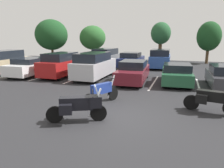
# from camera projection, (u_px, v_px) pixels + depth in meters

# --- Properties ---
(ground) EXTENTS (44.00, 44.00, 0.10)m
(ground) POSITION_uv_depth(u_px,v_px,m) (111.00, 118.00, 8.29)
(ground) COLOR #262628
(motorcycle_touring) EXTENTS (2.07, 1.27, 1.38)m
(motorcycle_touring) POSITION_uv_depth(u_px,v_px,m) (79.00, 105.00, 7.63)
(motorcycle_touring) COLOR black
(motorcycle_touring) RESTS_ON ground
(motorcycle_second) EXTENTS (2.16, 0.95, 1.36)m
(motorcycle_second) POSITION_uv_depth(u_px,v_px,m) (213.00, 98.00, 8.52)
(motorcycle_second) COLOR black
(motorcycle_second) RESTS_ON ground
(motorcycle_third) EXTENTS (1.05, 2.06, 1.27)m
(motorcycle_third) POSITION_uv_depth(u_px,v_px,m) (102.00, 92.00, 9.78)
(motorcycle_third) COLOR black
(motorcycle_third) RESTS_ON ground
(parking_stripes) EXTENTS (26.07, 4.70, 0.01)m
(parking_stripes) POSITION_uv_depth(u_px,v_px,m) (133.00, 81.00, 14.85)
(parking_stripes) COLOR silver
(parking_stripes) RESTS_ON ground
(car_tan) EXTENTS (1.99, 4.85, 1.97)m
(car_tan) POSITION_uv_depth(u_px,v_px,m) (4.00, 62.00, 17.90)
(car_tan) COLOR tan
(car_tan) RESTS_ON ground
(car_white) EXTENTS (2.15, 4.65, 1.44)m
(car_white) POSITION_uv_depth(u_px,v_px,m) (31.00, 67.00, 17.02)
(car_white) COLOR white
(car_white) RESTS_ON ground
(car_red) EXTENTS (1.83, 4.59, 1.89)m
(car_red) POSITION_uv_depth(u_px,v_px,m) (62.00, 65.00, 16.61)
(car_red) COLOR maroon
(car_red) RESTS_ON ground
(car_silver) EXTENTS (1.90, 4.84, 1.96)m
(car_silver) POSITION_uv_depth(u_px,v_px,m) (94.00, 65.00, 15.77)
(car_silver) COLOR #B7B7BC
(car_silver) RESTS_ON ground
(car_maroon) EXTENTS (2.06, 4.92, 1.51)m
(car_maroon) POSITION_uv_depth(u_px,v_px,m) (133.00, 72.00, 14.56)
(car_maroon) COLOR maroon
(car_maroon) RESTS_ON ground
(car_green) EXTENTS (2.15, 4.42, 1.38)m
(car_green) POSITION_uv_depth(u_px,v_px,m) (176.00, 74.00, 14.00)
(car_green) COLOR #235638
(car_green) RESTS_ON ground
(car_far_grey) EXTENTS (2.30, 4.89, 1.89)m
(car_far_grey) POSITION_uv_depth(u_px,v_px,m) (107.00, 57.00, 22.86)
(car_far_grey) COLOR slate
(car_far_grey) RESTS_ON ground
(car_far_navy) EXTENTS (1.96, 4.69, 1.56)m
(car_far_navy) POSITION_uv_depth(u_px,v_px,m) (131.00, 60.00, 21.59)
(car_far_navy) COLOR navy
(car_far_navy) RESTS_ON ground
(car_far_blue) EXTENTS (2.10, 4.36, 1.89)m
(car_far_blue) POSITION_uv_depth(u_px,v_px,m) (160.00, 59.00, 21.07)
(car_far_blue) COLOR #2D519E
(car_far_blue) RESTS_ON ground
(tree_center_left) EXTENTS (2.48, 2.48, 4.93)m
(tree_center_left) POSITION_uv_depth(u_px,v_px,m) (161.00, 34.00, 26.10)
(tree_center_left) COLOR #4C3823
(tree_center_left) RESTS_ON ground
(tree_center_right) EXTENTS (4.14, 4.14, 5.33)m
(tree_center_right) POSITION_uv_depth(u_px,v_px,m) (51.00, 35.00, 26.87)
(tree_center_right) COLOR #4C3823
(tree_center_right) RESTS_ON ground
(tree_rear) EXTENTS (3.48, 3.48, 4.60)m
(tree_rear) POSITION_uv_depth(u_px,v_px,m) (93.00, 38.00, 27.83)
(tree_rear) COLOR #4C3823
(tree_rear) RESTS_ON ground
(tree_right) EXTENTS (2.72, 2.72, 4.88)m
(tree_right) POSITION_uv_depth(u_px,v_px,m) (209.00, 36.00, 24.21)
(tree_right) COLOR #4C3823
(tree_right) RESTS_ON ground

